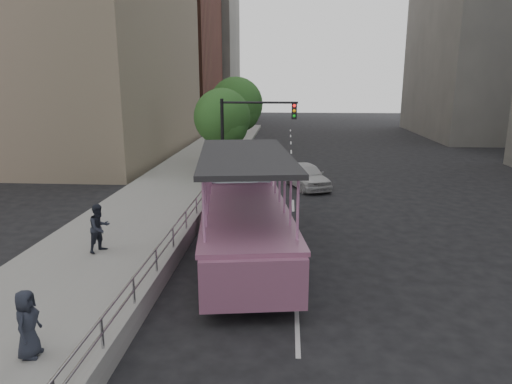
{
  "coord_description": "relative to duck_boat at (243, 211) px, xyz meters",
  "views": [
    {
      "loc": [
        0.68,
        -12.28,
        6.12
      ],
      "look_at": [
        -0.4,
        3.23,
        2.33
      ],
      "focal_mm": 32.0,
      "sensor_mm": 36.0,
      "label": 1
    }
  ],
  "objects": [
    {
      "name": "ground",
      "position": [
        0.93,
        -4.02,
        -1.41
      ],
      "size": [
        160.0,
        160.0,
        0.0
      ],
      "primitive_type": "plane",
      "color": "black"
    },
    {
      "name": "sidewalk",
      "position": [
        -4.82,
        5.98,
        -1.26
      ],
      "size": [
        5.5,
        80.0,
        0.3
      ],
      "primitive_type": "cube",
      "color": "gray",
      "rests_on": "ground"
    },
    {
      "name": "kerb_wall",
      "position": [
        -2.19,
        -2.02,
        -0.93
      ],
      "size": [
        0.24,
        30.0,
        0.36
      ],
      "primitive_type": "cube",
      "color": "#9B9B96",
      "rests_on": "sidewalk"
    },
    {
      "name": "guardrail",
      "position": [
        -2.19,
        -2.02,
        -0.27
      ],
      "size": [
        0.07,
        22.0,
        0.71
      ],
      "color": "#A7A6AB",
      "rests_on": "kerb_wall"
    },
    {
      "name": "duck_boat",
      "position": [
        0.0,
        0.0,
        0.0
      ],
      "size": [
        4.32,
        11.74,
        3.81
      ],
      "color": "black",
      "rests_on": "ground"
    },
    {
      "name": "car",
      "position": [
        2.72,
        10.04,
        -0.68
      ],
      "size": [
        3.12,
        4.65,
        1.47
      ],
      "primitive_type": "imported",
      "rotation": [
        0.0,
        0.0,
        0.35
      ],
      "color": "silver",
      "rests_on": "ground"
    },
    {
      "name": "pedestrian_mid",
      "position": [
        -4.87,
        -1.64,
        -0.26
      ],
      "size": [
        0.97,
        1.04,
        1.71
      ],
      "primitive_type": "imported",
      "rotation": [
        0.0,
        0.0,
        1.07
      ],
      "color": "#222631",
      "rests_on": "sidewalk"
    },
    {
      "name": "pedestrian_far",
      "position": [
        -3.89,
        -7.86,
        -0.35
      ],
      "size": [
        0.54,
        0.78,
        1.53
      ],
      "primitive_type": "imported",
      "rotation": [
        0.0,
        0.0,
        1.64
      ],
      "color": "#222631",
      "rests_on": "sidewalk"
    },
    {
      "name": "parking_sign",
      "position": [
        -1.81,
        2.92,
        0.43
      ],
      "size": [
        0.13,
        0.66,
        2.96
      ],
      "color": "black",
      "rests_on": "ground"
    },
    {
      "name": "traffic_signal",
      "position": [
        -0.77,
        8.47,
        2.09
      ],
      "size": [
        4.2,
        0.32,
        5.2
      ],
      "color": "black",
      "rests_on": "ground"
    },
    {
      "name": "street_tree_near",
      "position": [
        -2.37,
        11.9,
        2.41
      ],
      "size": [
        3.52,
        3.52,
        5.72
      ],
      "color": "#342517",
      "rests_on": "ground"
    },
    {
      "name": "street_tree_far",
      "position": [
        -2.17,
        17.9,
        2.89
      ],
      "size": [
        3.97,
        3.97,
        6.45
      ],
      "color": "#342517",
      "rests_on": "ground"
    },
    {
      "name": "midrise_brick",
      "position": [
        -17.07,
        43.98,
        11.59
      ],
      "size": [
        18.0,
        16.0,
        26.0
      ],
      "primitive_type": "cube",
      "color": "brown",
      "rests_on": "ground"
    },
    {
      "name": "midrise_stone_b",
      "position": [
        -15.07,
        59.98,
        8.59
      ],
      "size": [
        16.0,
        14.0,
        20.0
      ],
      "primitive_type": "cube",
      "color": "gray",
      "rests_on": "ground"
    }
  ]
}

